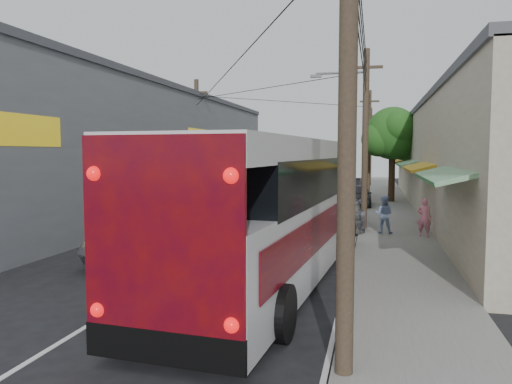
% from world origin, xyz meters
% --- Properties ---
extents(ground, '(120.00, 120.00, 0.00)m').
position_xyz_m(ground, '(0.00, 0.00, 0.00)').
color(ground, black).
rests_on(ground, ground).
extents(sidewalk, '(3.00, 80.00, 0.12)m').
position_xyz_m(sidewalk, '(6.50, 20.00, 0.06)').
color(sidewalk, slate).
rests_on(sidewalk, ground).
extents(building_right, '(7.09, 40.00, 6.25)m').
position_xyz_m(building_right, '(10.99, 22.00, 3.15)').
color(building_right, '#B9B393').
rests_on(building_right, ground).
extents(building_left, '(7.20, 36.00, 7.25)m').
position_xyz_m(building_left, '(-8.50, 18.00, 3.65)').
color(building_left, slate).
rests_on(building_left, ground).
extents(utility_poles, '(11.80, 45.28, 8.00)m').
position_xyz_m(utility_poles, '(3.13, 20.33, 4.13)').
color(utility_poles, '#473828').
rests_on(utility_poles, ground).
extents(street_tree, '(4.40, 4.00, 6.60)m').
position_xyz_m(street_tree, '(6.87, 26.02, 4.67)').
color(street_tree, '#3F2B19').
rests_on(street_tree, ground).
extents(coach_bus, '(3.93, 13.51, 3.84)m').
position_xyz_m(coach_bus, '(3.01, 4.11, 1.99)').
color(coach_bus, silver).
rests_on(coach_bus, ground).
extents(jeepney, '(3.18, 5.89, 1.57)m').
position_xyz_m(jeepney, '(-1.40, 5.48, 0.78)').
color(jeepney, silver).
rests_on(jeepney, ground).
extents(parked_suv, '(3.17, 6.60, 1.85)m').
position_xyz_m(parked_suv, '(3.80, 14.11, 0.93)').
color(parked_suv, '#94959C').
rests_on(parked_suv, ground).
extents(parked_car_mid, '(1.81, 4.36, 1.48)m').
position_xyz_m(parked_car_mid, '(4.60, 23.03, 0.74)').
color(parked_car_mid, '#25252A').
rests_on(parked_car_mid, ground).
extents(parked_car_far, '(1.83, 4.56, 1.48)m').
position_xyz_m(parked_car_far, '(3.80, 29.83, 0.74)').
color(parked_car_far, black).
rests_on(parked_car_far, ground).
extents(pedestrian_near, '(0.62, 0.46, 1.56)m').
position_xyz_m(pedestrian_near, '(7.60, 11.37, 0.90)').
color(pedestrian_near, pink).
rests_on(pedestrian_near, sidewalk).
extents(pedestrian_far, '(0.86, 0.71, 1.59)m').
position_xyz_m(pedestrian_far, '(6.04, 11.87, 0.92)').
color(pedestrian_far, '#98AFDE').
rests_on(pedestrian_far, sidewalk).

